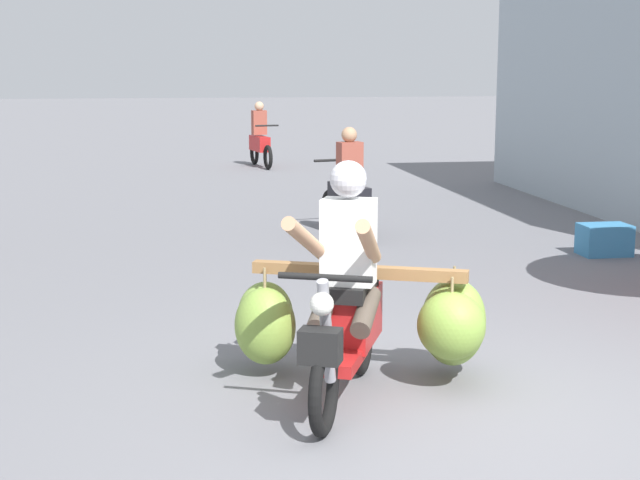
{
  "coord_description": "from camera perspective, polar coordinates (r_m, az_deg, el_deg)",
  "views": [
    {
      "loc": [
        -1.7,
        -5.52,
        2.18
      ],
      "look_at": [
        -0.56,
        1.44,
        0.9
      ],
      "focal_mm": 54.41,
      "sensor_mm": 36.0,
      "label": 1
    }
  ],
  "objects": [
    {
      "name": "ground_plane",
      "position": [
        6.17,
        7.42,
        -10.48
      ],
      "size": [
        120.0,
        120.0,
        0.0
      ],
      "primitive_type": "plane",
      "color": "slate"
    },
    {
      "name": "motorbike_distant_ahead_right",
      "position": [
        12.5,
        1.66,
        2.87
      ],
      "size": [
        0.58,
        1.6,
        1.4
      ],
      "color": "black",
      "rests_on": "ground"
    },
    {
      "name": "motorbike_distant_ahead_left",
      "position": [
        21.03,
        -3.55,
        5.86
      ],
      "size": [
        0.54,
        1.61,
        1.4
      ],
      "color": "black",
      "rests_on": "ground"
    },
    {
      "name": "motorbike_main_loaded",
      "position": [
        6.62,
        2.87,
        -4.38
      ],
      "size": [
        1.89,
        1.84,
        1.58
      ],
      "color": "black",
      "rests_on": "ground"
    },
    {
      "name": "produce_crate",
      "position": [
        11.7,
        16.38,
        0.02
      ],
      "size": [
        0.56,
        0.4,
        0.36
      ],
      "primitive_type": "cube",
      "color": "teal",
      "rests_on": "ground"
    }
  ]
}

